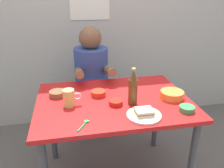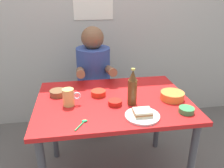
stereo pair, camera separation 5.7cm
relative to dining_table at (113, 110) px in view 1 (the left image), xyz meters
The scene contains 14 objects.
wall_back 1.24m from the dining_table, 90.00° to the left, with size 4.40×0.09×2.60m.
dining_table is the anchor object (origin of this frame).
stool 0.70m from the dining_table, 98.19° to the left, with size 0.34×0.34×0.45m.
person_seated 0.64m from the dining_table, 98.34° to the left, with size 0.33×0.56×0.72m.
plate_orange 0.32m from the dining_table, 62.20° to the right, with size 0.22×0.22×0.01m, color silver.
sandwich 0.33m from the dining_table, 62.20° to the right, with size 0.11×0.09×0.04m.
beer_mug 0.35m from the dining_table, behind, with size 0.13×0.08×0.12m.
beer_bottle 0.26m from the dining_table, 37.17° to the right, with size 0.06×0.06×0.26m.
sauce_bowl_chili 0.17m from the dining_table, 140.98° to the left, with size 0.11×0.11×0.04m.
sambal_bowl_red 0.14m from the dining_table, 87.65° to the right, with size 0.10×0.10×0.03m.
soup_bowl_orange 0.45m from the dining_table, ahead, with size 0.17×0.17×0.05m.
condiment_bowl_brown 0.44m from the dining_table, 162.16° to the left, with size 0.12×0.12×0.04m.
dip_bowl_green 0.53m from the dining_table, 30.73° to the right, with size 0.10×0.10×0.03m.
spoon 0.38m from the dining_table, 128.58° to the right, with size 0.08×0.11×0.01m.
Camera 1 is at (-0.29, -1.46, 1.49)m, focal length 36.70 mm.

